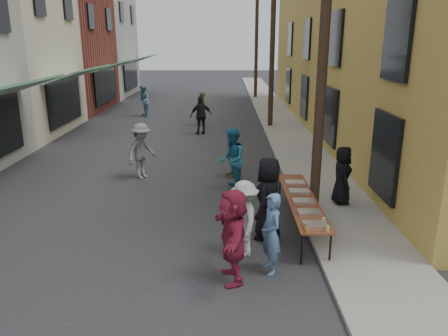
{
  "coord_description": "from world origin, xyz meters",
  "views": [
    {
      "loc": [
        1.95,
        -7.87,
        4.46
      ],
      "look_at": [
        1.91,
        2.87,
        1.3
      ],
      "focal_mm": 35.0,
      "sensor_mm": 36.0,
      "label": 1
    }
  ],
  "objects_px": {
    "serving_table": "(302,200)",
    "catering_tray_sausage": "(315,225)",
    "server": "(342,175)",
    "utility_pole_far": "(256,39)",
    "guest_front_a": "(268,199)",
    "guest_front_c": "(232,160)",
    "utility_pole_mid": "(273,39)",
    "utility_pole_near": "(324,38)"
  },
  "relations": [
    {
      "from": "utility_pole_mid",
      "to": "guest_front_a",
      "type": "bearing_deg",
      "value": -95.8
    },
    {
      "from": "serving_table",
      "to": "guest_front_a",
      "type": "relative_size",
      "value": 2.06
    },
    {
      "from": "utility_pole_far",
      "to": "guest_front_c",
      "type": "xyz_separation_m",
      "value": [
        -2.16,
        -22.07,
        -3.54
      ]
    },
    {
      "from": "catering_tray_sausage",
      "to": "guest_front_c",
      "type": "height_order",
      "value": "guest_front_c"
    },
    {
      "from": "guest_front_a",
      "to": "guest_front_c",
      "type": "distance_m",
      "value": 3.53
    },
    {
      "from": "utility_pole_near",
      "to": "guest_front_a",
      "type": "bearing_deg",
      "value": -132.15
    },
    {
      "from": "utility_pole_mid",
      "to": "utility_pole_far",
      "type": "height_order",
      "value": "same"
    },
    {
      "from": "serving_table",
      "to": "catering_tray_sausage",
      "type": "distance_m",
      "value": 1.65
    },
    {
      "from": "utility_pole_far",
      "to": "guest_front_c",
      "type": "height_order",
      "value": "utility_pole_far"
    },
    {
      "from": "utility_pole_near",
      "to": "utility_pole_far",
      "type": "xyz_separation_m",
      "value": [
        0.0,
        24.0,
        0.0
      ]
    },
    {
      "from": "server",
      "to": "utility_pole_far",
      "type": "bearing_deg",
      "value": 3.43
    },
    {
      "from": "serving_table",
      "to": "guest_front_a",
      "type": "bearing_deg",
      "value": -144.69
    },
    {
      "from": "utility_pole_far",
      "to": "server",
      "type": "xyz_separation_m",
      "value": [
        0.84,
        -23.46,
        -3.6
      ]
    },
    {
      "from": "guest_front_c",
      "to": "utility_pole_far",
      "type": "bearing_deg",
      "value": 171.24
    },
    {
      "from": "catering_tray_sausage",
      "to": "utility_pole_mid",
      "type": "bearing_deg",
      "value": 88.03
    },
    {
      "from": "utility_pole_mid",
      "to": "catering_tray_sausage",
      "type": "bearing_deg",
      "value": -91.97
    },
    {
      "from": "utility_pole_far",
      "to": "catering_tray_sausage",
      "type": "distance_m",
      "value": 26.81
    },
    {
      "from": "guest_front_a",
      "to": "utility_pole_near",
      "type": "bearing_deg",
      "value": 161.95
    },
    {
      "from": "serving_table",
      "to": "catering_tray_sausage",
      "type": "relative_size",
      "value": 8.0
    },
    {
      "from": "utility_pole_mid",
      "to": "utility_pole_far",
      "type": "relative_size",
      "value": 1.0
    },
    {
      "from": "utility_pole_mid",
      "to": "utility_pole_far",
      "type": "bearing_deg",
      "value": 90.0
    },
    {
      "from": "serving_table",
      "to": "server",
      "type": "xyz_separation_m",
      "value": [
        1.34,
        1.44,
        0.19
      ]
    },
    {
      "from": "utility_pole_near",
      "to": "server",
      "type": "xyz_separation_m",
      "value": [
        0.84,
        0.54,
        -3.6
      ]
    },
    {
      "from": "server",
      "to": "utility_pole_mid",
      "type": "bearing_deg",
      "value": 5.58
    },
    {
      "from": "utility_pole_mid",
      "to": "catering_tray_sausage",
      "type": "xyz_separation_m",
      "value": [
        -0.5,
        -14.55,
        -3.71
      ]
    },
    {
      "from": "utility_pole_near",
      "to": "guest_front_c",
      "type": "relative_size",
      "value": 4.67
    },
    {
      "from": "server",
      "to": "guest_front_c",
      "type": "bearing_deg",
      "value": 66.56
    },
    {
      "from": "guest_front_c",
      "to": "catering_tray_sausage",
      "type": "bearing_deg",
      "value": 17.15
    },
    {
      "from": "utility_pole_far",
      "to": "utility_pole_mid",
      "type": "bearing_deg",
      "value": -90.0
    },
    {
      "from": "catering_tray_sausage",
      "to": "server",
      "type": "bearing_deg",
      "value": 66.5
    },
    {
      "from": "utility_pole_mid",
      "to": "server",
      "type": "xyz_separation_m",
      "value": [
        0.84,
        -11.46,
        -3.6
      ]
    },
    {
      "from": "utility_pole_mid",
      "to": "catering_tray_sausage",
      "type": "relative_size",
      "value": 18.0
    },
    {
      "from": "guest_front_a",
      "to": "guest_front_c",
      "type": "relative_size",
      "value": 1.01
    },
    {
      "from": "utility_pole_near",
      "to": "catering_tray_sausage",
      "type": "xyz_separation_m",
      "value": [
        -0.5,
        -2.55,
        -3.71
      ]
    },
    {
      "from": "utility_pole_near",
      "to": "utility_pole_mid",
      "type": "height_order",
      "value": "same"
    },
    {
      "from": "utility_pole_mid",
      "to": "guest_front_a",
      "type": "xyz_separation_m",
      "value": [
        -1.37,
        -13.52,
        -3.53
      ]
    },
    {
      "from": "guest_front_a",
      "to": "server",
      "type": "xyz_separation_m",
      "value": [
        2.22,
        2.06,
        -0.07
      ]
    },
    {
      "from": "serving_table",
      "to": "catering_tray_sausage",
      "type": "xyz_separation_m",
      "value": [
        -0.0,
        -1.65,
        0.08
      ]
    },
    {
      "from": "utility_pole_near",
      "to": "server",
      "type": "bearing_deg",
      "value": 32.64
    },
    {
      "from": "catering_tray_sausage",
      "to": "guest_front_a",
      "type": "xyz_separation_m",
      "value": [
        -0.87,
        1.03,
        0.18
      ]
    },
    {
      "from": "utility_pole_far",
      "to": "serving_table",
      "type": "relative_size",
      "value": 2.25
    },
    {
      "from": "utility_pole_far",
      "to": "server",
      "type": "height_order",
      "value": "utility_pole_far"
    }
  ]
}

